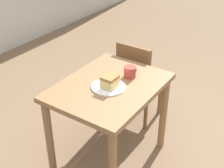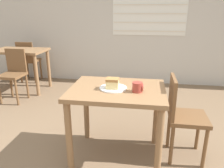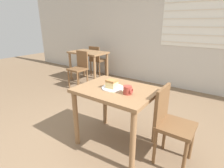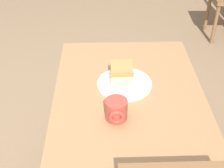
{
  "view_description": "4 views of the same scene",
  "coord_description": "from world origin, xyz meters",
  "px_view_note": "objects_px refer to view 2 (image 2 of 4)",
  "views": [
    {
      "loc": [
        -1.58,
        -0.64,
        1.95
      ],
      "look_at": [
        0.02,
        0.44,
        0.8
      ],
      "focal_mm": 50.0,
      "sensor_mm": 36.0,
      "label": 1
    },
    {
      "loc": [
        0.32,
        -1.4,
        1.43
      ],
      "look_at": [
        0.03,
        0.42,
        0.81
      ],
      "focal_mm": 35.0,
      "sensor_mm": 36.0,
      "label": 2
    },
    {
      "loc": [
        1.11,
        -1.06,
        1.46
      ],
      "look_at": [
        0.03,
        0.47,
        0.8
      ],
      "focal_mm": 28.0,
      "sensor_mm": 36.0,
      "label": 3
    },
    {
      "loc": [
        1.21,
        0.39,
        1.63
      ],
      "look_at": [
        0.06,
        0.42,
        0.77
      ],
      "focal_mm": 50.0,
      "sensor_mm": 36.0,
      "label": 4
    }
  ],
  "objects_px": {
    "chair_near_window": "(182,115)",
    "chair_far_corner": "(14,73)",
    "dining_table_far": "(20,57)",
    "chair_far_opposite": "(28,60)",
    "plate": "(113,88)",
    "dining_table_near": "(117,101)",
    "cake_slice": "(112,83)",
    "coffee_mug": "(138,87)"
  },
  "relations": [
    {
      "from": "dining_table_far",
      "to": "chair_far_opposite",
      "type": "height_order",
      "value": "chair_far_opposite"
    },
    {
      "from": "plate",
      "to": "coffee_mug",
      "type": "height_order",
      "value": "coffee_mug"
    },
    {
      "from": "chair_near_window",
      "to": "chair_far_opposite",
      "type": "xyz_separation_m",
      "value": [
        -2.77,
        2.11,
        0.0
      ]
    },
    {
      "from": "dining_table_far",
      "to": "cake_slice",
      "type": "height_order",
      "value": "cake_slice"
    },
    {
      "from": "chair_far_opposite",
      "to": "coffee_mug",
      "type": "relative_size",
      "value": 8.38
    },
    {
      "from": "chair_far_corner",
      "to": "plate",
      "type": "bearing_deg",
      "value": -32.63
    },
    {
      "from": "dining_table_near",
      "to": "chair_far_opposite",
      "type": "bearing_deg",
      "value": 134.18
    },
    {
      "from": "dining_table_near",
      "to": "plate",
      "type": "height_order",
      "value": "plate"
    },
    {
      "from": "chair_near_window",
      "to": "chair_far_corner",
      "type": "relative_size",
      "value": 1.0
    },
    {
      "from": "chair_far_opposite",
      "to": "plate",
      "type": "bearing_deg",
      "value": 130.64
    },
    {
      "from": "chair_far_corner",
      "to": "coffee_mug",
      "type": "relative_size",
      "value": 8.38
    },
    {
      "from": "dining_table_near",
      "to": "plate",
      "type": "bearing_deg",
      "value": -155.36
    },
    {
      "from": "cake_slice",
      "to": "dining_table_near",
      "type": "bearing_deg",
      "value": 37.49
    },
    {
      "from": "chair_near_window",
      "to": "chair_far_opposite",
      "type": "height_order",
      "value": "same"
    },
    {
      "from": "dining_table_near",
      "to": "dining_table_far",
      "type": "xyz_separation_m",
      "value": [
        -2.02,
        1.72,
        0.01
      ]
    },
    {
      "from": "dining_table_far",
      "to": "plate",
      "type": "distance_m",
      "value": 2.64
    },
    {
      "from": "plate",
      "to": "cake_slice",
      "type": "xyz_separation_m",
      "value": [
        -0.0,
        -0.01,
        0.05
      ]
    },
    {
      "from": "dining_table_far",
      "to": "chair_far_corner",
      "type": "height_order",
      "value": "chair_far_corner"
    },
    {
      "from": "dining_table_far",
      "to": "coffee_mug",
      "type": "height_order",
      "value": "coffee_mug"
    },
    {
      "from": "chair_near_window",
      "to": "cake_slice",
      "type": "xyz_separation_m",
      "value": [
        -0.67,
        -0.13,
        0.33
      ]
    },
    {
      "from": "dining_table_far",
      "to": "chair_far_opposite",
      "type": "distance_m",
      "value": 0.52
    },
    {
      "from": "dining_table_near",
      "to": "chair_far_opposite",
      "type": "height_order",
      "value": "chair_far_opposite"
    },
    {
      "from": "chair_far_opposite",
      "to": "cake_slice",
      "type": "bearing_deg",
      "value": 130.39
    },
    {
      "from": "dining_table_near",
      "to": "cake_slice",
      "type": "height_order",
      "value": "cake_slice"
    },
    {
      "from": "chair_far_corner",
      "to": "cake_slice",
      "type": "xyz_separation_m",
      "value": [
        1.83,
        -1.27,
        0.33
      ]
    },
    {
      "from": "chair_far_corner",
      "to": "cake_slice",
      "type": "bearing_deg",
      "value": -33.01
    },
    {
      "from": "chair_near_window",
      "to": "plate",
      "type": "bearing_deg",
      "value": 99.75
    },
    {
      "from": "chair_far_corner",
      "to": "chair_far_opposite",
      "type": "bearing_deg",
      "value": 107.58
    },
    {
      "from": "chair_near_window",
      "to": "cake_slice",
      "type": "height_order",
      "value": "cake_slice"
    },
    {
      "from": "chair_near_window",
      "to": "chair_far_corner",
      "type": "distance_m",
      "value": 2.75
    },
    {
      "from": "dining_table_far",
      "to": "cake_slice",
      "type": "distance_m",
      "value": 2.65
    },
    {
      "from": "dining_table_far",
      "to": "chair_near_window",
      "type": "relative_size",
      "value": 1.11
    },
    {
      "from": "chair_far_corner",
      "to": "plate",
      "type": "height_order",
      "value": "chair_far_corner"
    },
    {
      "from": "chair_far_opposite",
      "to": "cake_slice",
      "type": "xyz_separation_m",
      "value": [
        2.1,
        -2.24,
        0.33
      ]
    },
    {
      "from": "dining_table_near",
      "to": "chair_near_window",
      "type": "relative_size",
      "value": 1.05
    },
    {
      "from": "dining_table_far",
      "to": "plate",
      "type": "xyz_separation_m",
      "value": [
        1.98,
        -1.74,
        0.13
      ]
    },
    {
      "from": "dining_table_far",
      "to": "plate",
      "type": "relative_size",
      "value": 3.66
    },
    {
      "from": "dining_table_near",
      "to": "chair_near_window",
      "type": "xyz_separation_m",
      "value": [
        0.63,
        0.1,
        -0.14
      ]
    },
    {
      "from": "dining_table_near",
      "to": "chair_near_window",
      "type": "distance_m",
      "value": 0.65
    },
    {
      "from": "plate",
      "to": "chair_far_corner",
      "type": "bearing_deg",
      "value": 145.56
    },
    {
      "from": "dining_table_near",
      "to": "chair_far_corner",
      "type": "distance_m",
      "value": 2.25
    },
    {
      "from": "chair_far_corner",
      "to": "plate",
      "type": "xyz_separation_m",
      "value": [
        1.83,
        -1.26,
        0.28
      ]
    }
  ]
}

